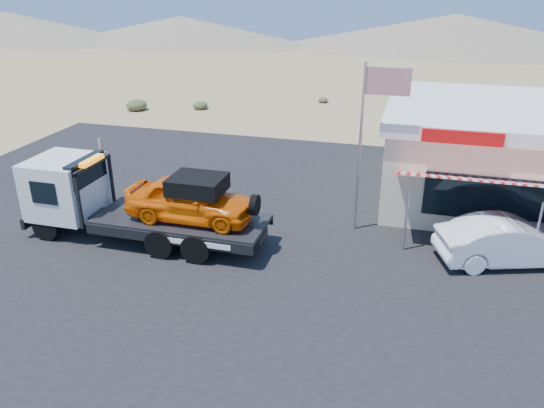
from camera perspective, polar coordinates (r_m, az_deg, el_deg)
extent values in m
plane|color=#947E54|center=(17.06, -9.16, -7.22)|extent=(120.00, 120.00, 0.00)
cube|color=black|center=(18.90, 0.11, -3.62)|extent=(32.00, 24.00, 0.02)
cylinder|color=black|center=(20.16, -23.10, -2.26)|extent=(0.98, 0.29, 0.98)
cylinder|color=black|center=(21.56, -20.01, -0.11)|extent=(0.98, 0.29, 0.98)
cylinder|color=black|center=(17.87, -11.82, -4.05)|extent=(0.98, 0.54, 0.98)
cylinder|color=black|center=(19.44, -9.27, -1.50)|extent=(0.98, 0.54, 0.98)
cylinder|color=black|center=(17.37, -8.05, -4.62)|extent=(0.98, 0.54, 0.98)
cylinder|color=black|center=(18.98, -5.75, -1.95)|extent=(0.98, 0.54, 0.98)
cube|color=black|center=(18.92, -12.67, -2.02)|extent=(8.04, 0.98, 0.29)
cube|color=silver|center=(20.25, -21.32, 1.78)|extent=(2.16, 2.30, 2.06)
cube|color=black|center=(19.49, -19.39, 3.41)|extent=(0.34, 1.96, 0.88)
cube|color=black|center=(19.58, -18.40, 1.33)|extent=(0.10, 2.16, 1.96)
cube|color=orange|center=(19.20, -18.82, 4.44)|extent=(0.25, 1.18, 0.15)
cube|color=black|center=(18.35, -9.75, -1.67)|extent=(5.88, 2.25, 0.15)
imported|color=#EF5E05|center=(17.87, -8.79, 0.52)|extent=(4.31, 1.74, 1.47)
cube|color=black|center=(17.55, -8.02, 2.10)|extent=(1.76, 1.47, 0.54)
imported|color=silver|center=(18.61, 24.18, -3.71)|extent=(4.81, 2.96, 1.50)
cube|color=beige|center=(23.62, 24.66, 4.32)|extent=(10.00, 8.00, 3.40)
cube|color=white|center=(23.12, 25.48, 8.87)|extent=(10.40, 8.40, 0.50)
cube|color=red|center=(18.70, 19.78, 6.73)|extent=(2.60, 0.12, 0.45)
cube|color=black|center=(19.95, 26.03, 0.14)|extent=(7.00, 0.06, 1.60)
cube|color=red|center=(18.82, 26.93, 1.77)|extent=(9.00, 1.73, 0.61)
cylinder|color=#99999E|center=(18.15, 14.21, -1.70)|extent=(0.08, 0.08, 2.20)
cylinder|color=#99999E|center=(18.59, 26.58, -2.98)|extent=(0.08, 0.08, 2.20)
cylinder|color=#99999E|center=(18.67, 9.41, 5.70)|extent=(0.10, 0.10, 6.00)
cube|color=#B20C14|center=(18.03, 12.34, 12.74)|extent=(1.50, 0.02, 0.90)
ellipsoid|color=#3C4123|center=(38.17, -14.38, 10.32)|extent=(1.42, 1.42, 0.76)
ellipsoid|color=#3C4123|center=(37.70, -7.73, 10.51)|extent=(1.02, 1.02, 0.55)
ellipsoid|color=#3C4123|center=(39.50, 5.52, 11.09)|extent=(0.74, 0.74, 0.40)
cone|color=#726B59|center=(75.43, -9.72, 17.98)|extent=(36.00, 36.00, 3.50)
cone|color=#726B59|center=(71.60, 19.12, 17.09)|extent=(44.00, 44.00, 4.20)
cone|color=#726B59|center=(86.52, -26.54, 16.75)|extent=(40.00, 40.00, 3.80)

